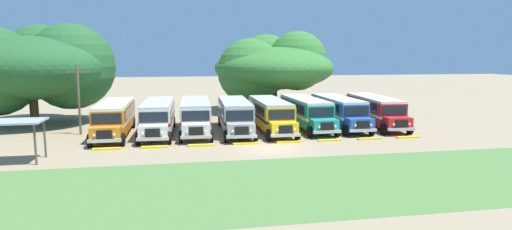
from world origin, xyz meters
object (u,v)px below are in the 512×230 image
(broad_shade_tree, at_px, (272,67))
(parked_bus_slot_1, at_px, (158,116))
(parked_bus_slot_6, at_px, (338,110))
(parked_bus_slot_7, at_px, (375,110))
(parked_bus_slot_4, at_px, (270,113))
(utility_pole, at_px, (79,97))
(parked_bus_slot_2, at_px, (195,114))
(waiting_shelter, at_px, (14,125))
(secondary_tree, at_px, (35,67))
(parked_bus_slot_5, at_px, (306,111))
(parked_bus_slot_0, at_px, (115,117))
(parked_bus_slot_3, at_px, (235,114))

(broad_shade_tree, bearing_deg, parked_bus_slot_1, -133.81)
(parked_bus_slot_6, relative_size, parked_bus_slot_7, 0.99)
(parked_bus_slot_4, bearing_deg, utility_pole, -93.14)
(parked_bus_slot_2, bearing_deg, parked_bus_slot_1, -84.92)
(parked_bus_slot_7, bearing_deg, waiting_shelter, -68.94)
(parked_bus_slot_2, distance_m, parked_bus_slot_4, 6.85)
(waiting_shelter, bearing_deg, parked_bus_slot_6, 19.72)
(parked_bus_slot_2, bearing_deg, parked_bus_slot_4, 87.19)
(parked_bus_slot_1, distance_m, secondary_tree, 14.90)
(parked_bus_slot_1, height_order, broad_shade_tree, broad_shade_tree)
(parked_bus_slot_5, relative_size, utility_pole, 1.79)
(parked_bus_slot_1, xyz_separation_m, secondary_tree, (-12.09, 7.69, 4.11))
(parked_bus_slot_2, xyz_separation_m, waiting_shelter, (-11.93, -8.89, 0.87))
(broad_shade_tree, relative_size, utility_pole, 2.68)
(parked_bus_slot_0, xyz_separation_m, parked_bus_slot_3, (10.47, -0.30, 0.00))
(parked_bus_slot_3, height_order, parked_bus_slot_5, same)
(broad_shade_tree, distance_m, waiting_shelter, 31.96)
(secondary_tree, bearing_deg, parked_bus_slot_0, -42.48)
(parked_bus_slot_6, bearing_deg, waiting_shelter, -69.46)
(secondary_tree, bearing_deg, parked_bus_slot_3, -22.98)
(parked_bus_slot_0, height_order, waiting_shelter, parked_bus_slot_0)
(broad_shade_tree, bearing_deg, utility_pole, -146.40)
(parked_bus_slot_1, xyz_separation_m, waiting_shelter, (-8.66, -8.72, 0.87))
(secondary_tree, distance_m, waiting_shelter, 17.07)
(parked_bus_slot_2, distance_m, secondary_tree, 17.58)
(parked_bus_slot_5, bearing_deg, broad_shade_tree, -179.55)
(parked_bus_slot_5, bearing_deg, waiting_shelter, -68.25)
(utility_pole, xyz_separation_m, waiting_shelter, (-1.99, -9.40, -0.81))
(parked_bus_slot_6, xyz_separation_m, broad_shade_tree, (-3.53, 13.60, 3.88))
(broad_shade_tree, bearing_deg, parked_bus_slot_5, -89.15)
(parked_bus_slot_3, xyz_separation_m, parked_bus_slot_6, (10.23, 0.82, 0.00))
(parked_bus_slot_4, distance_m, waiting_shelter, 20.53)
(parked_bus_slot_4, xyz_separation_m, waiting_shelter, (-18.75, -8.31, 0.87))
(parked_bus_slot_1, distance_m, broad_shade_tree, 19.91)
(parked_bus_slot_3, bearing_deg, parked_bus_slot_2, -95.29)
(parked_bus_slot_0, bearing_deg, waiting_shelter, -29.91)
(parked_bus_slot_5, xyz_separation_m, parked_bus_slot_7, (7.07, -0.02, 0.00))
(parked_bus_slot_1, relative_size, parked_bus_slot_7, 1.00)
(parked_bus_slot_4, distance_m, utility_pole, 16.88)
(parked_bus_slot_0, xyz_separation_m, parked_bus_slot_4, (13.75, -0.39, 0.00))
(parked_bus_slot_1, distance_m, parked_bus_slot_3, 6.82)
(parked_bus_slot_2, distance_m, parked_bus_slot_5, 10.45)
(parked_bus_slot_1, xyz_separation_m, parked_bus_slot_6, (17.05, 0.49, 0.00))
(parked_bus_slot_5, relative_size, waiting_shelter, 3.01)
(secondary_tree, bearing_deg, waiting_shelter, -78.20)
(parked_bus_slot_0, bearing_deg, parked_bus_slot_2, 91.66)
(parked_bus_slot_4, height_order, secondary_tree, secondary_tree)
(secondary_tree, bearing_deg, parked_bus_slot_4, -20.07)
(parked_bus_slot_4, distance_m, parked_bus_slot_6, 7.01)
(utility_pole, bearing_deg, broad_shade_tree, 33.60)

